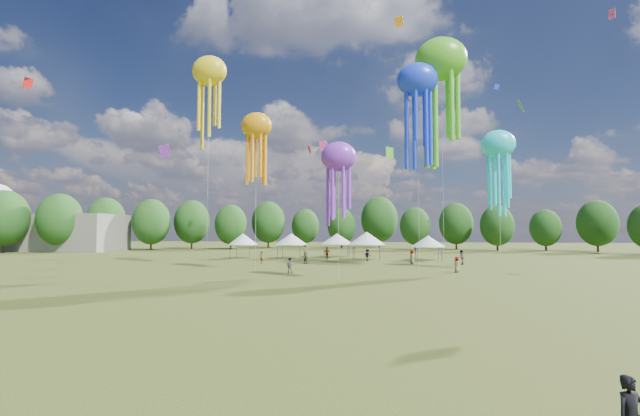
# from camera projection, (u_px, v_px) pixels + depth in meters

# --- Properties ---
(ground) EXTENTS (300.00, 300.00, 0.00)m
(ground) POSITION_uv_depth(u_px,v_px,m) (231.00, 383.00, 12.51)
(ground) COLOR #384416
(ground) RESTS_ON ground
(spectator_near) EXTENTS (0.84, 0.69, 1.61)m
(spectator_near) POSITION_uv_depth(u_px,v_px,m) (289.00, 265.00, 44.52)
(spectator_near) COLOR gray
(spectator_near) RESTS_ON ground
(spectators_far) EXTENTS (27.50, 19.01, 1.90)m
(spectators_far) POSITION_uv_depth(u_px,v_px,m) (375.00, 257.00, 57.46)
(spectators_far) COLOR gray
(spectators_far) RESTS_ON ground
(festival_tents) EXTENTS (34.02, 11.80, 4.32)m
(festival_tents) POSITION_uv_depth(u_px,v_px,m) (334.00, 239.00, 66.85)
(festival_tents) COLOR #47474C
(festival_tents) RESTS_ON ground
(show_kites) EXTENTS (38.93, 15.51, 27.58)m
(show_kites) POSITION_uv_depth(u_px,v_px,m) (382.00, 104.00, 49.00)
(show_kites) COLOR orange
(show_kites) RESTS_ON ground
(small_kites) EXTENTS (69.07, 59.14, 43.78)m
(small_kites) POSITION_uv_depth(u_px,v_px,m) (327.00, 41.00, 55.72)
(small_kites) COLOR orange
(small_kites) RESTS_ON ground
(treeline) EXTENTS (201.57, 95.24, 13.43)m
(treeline) POSITION_uv_depth(u_px,v_px,m) (331.00, 219.00, 75.23)
(treeline) COLOR #38281C
(treeline) RESTS_ON ground
(hangar) EXTENTS (40.00, 12.00, 8.00)m
(hangar) POSITION_uv_depth(u_px,v_px,m) (32.00, 233.00, 93.68)
(hangar) COLOR gray
(hangar) RESTS_ON ground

